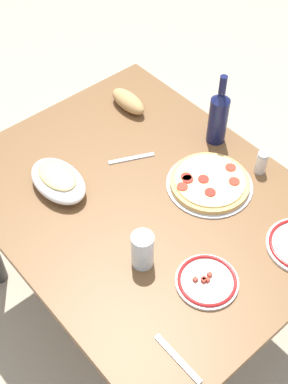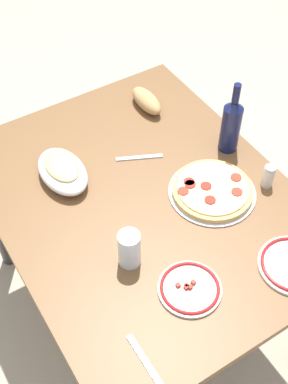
{
  "view_description": "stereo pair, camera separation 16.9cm",
  "coord_description": "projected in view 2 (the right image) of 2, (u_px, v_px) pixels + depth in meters",
  "views": [
    {
      "loc": [
        0.84,
        -0.72,
        2.05
      ],
      "look_at": [
        0.0,
        0.0,
        0.77
      ],
      "focal_mm": 47.82,
      "sensor_mm": 36.0,
      "label": 1
    },
    {
      "loc": [
        0.94,
        -0.59,
        2.05
      ],
      "look_at": [
        0.0,
        0.0,
        0.77
      ],
      "focal_mm": 47.82,
      "sensor_mm": 36.0,
      "label": 2
    }
  ],
  "objects": [
    {
      "name": "side_plate_far",
      "position": [
        190.0,
        288.0,
        1.48
      ],
      "size": [
        0.19,
        0.19,
        0.02
      ],
      "color": "white",
      "rests_on": "dining_table"
    },
    {
      "name": "wine_bottle",
      "position": [
        231.0,
        124.0,
        1.79
      ],
      "size": [
        0.07,
        0.07,
        0.28
      ],
      "color": "#141942",
      "rests_on": "dining_table"
    },
    {
      "name": "ground_plane",
      "position": [
        144.0,
        305.0,
        2.28
      ],
      "size": [
        8.0,
        8.0,
        0.0
      ],
      "primitive_type": "plane",
      "color": "tan",
      "rests_on": "ground"
    },
    {
      "name": "bread_loaf",
      "position": [
        147.0,
        101.0,
        2.0
      ],
      "size": [
        0.17,
        0.07,
        0.07
      ],
      "primitive_type": "ellipsoid",
      "color": "tan",
      "rests_on": "dining_table"
    },
    {
      "name": "pepperoni_pizza",
      "position": [
        212.0,
        190.0,
        1.72
      ],
      "size": [
        0.3,
        0.3,
        0.03
      ],
      "color": "#B7B7BC",
      "rests_on": "dining_table"
    },
    {
      "name": "dining_table",
      "position": [
        144.0,
        220.0,
        1.81
      ],
      "size": [
        1.21,
        0.94,
        0.74
      ],
      "color": "brown",
      "rests_on": "ground"
    },
    {
      "name": "fork_left",
      "position": [
        145.0,
        361.0,
        1.35
      ],
      "size": [
        0.17,
        0.02,
        0.0
      ],
      "primitive_type": "cube",
      "rotation": [
        0.0,
        0.0,
        3.14
      ],
      "color": "#B7B7BC",
      "rests_on": "dining_table"
    },
    {
      "name": "baked_pasta_dish",
      "position": [
        62.0,
        170.0,
        1.75
      ],
      "size": [
        0.24,
        0.15,
        0.08
      ],
      "color": "white",
      "rests_on": "dining_table"
    },
    {
      "name": "water_glass",
      "position": [
        129.0,
        249.0,
        1.51
      ],
      "size": [
        0.07,
        0.07,
        0.13
      ],
      "primitive_type": "cylinder",
      "color": "silver",
      "rests_on": "dining_table"
    },
    {
      "name": "fork_right",
      "position": [
        139.0,
        157.0,
        1.84
      ],
      "size": [
        0.09,
        0.16,
        0.0
      ],
      "primitive_type": "cube",
      "rotation": [
        0.0,
        0.0,
        4.27
      ],
      "color": "#B7B7BC",
      "rests_on": "dining_table"
    },
    {
      "name": "spice_shaker",
      "position": [
        268.0,
        176.0,
        1.73
      ],
      "size": [
        0.04,
        0.04,
        0.09
      ],
      "color": "silver",
      "rests_on": "dining_table"
    }
  ]
}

